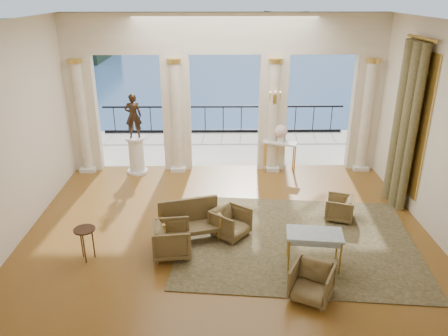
{
  "coord_description": "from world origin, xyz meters",
  "views": [
    {
      "loc": [
        -0.21,
        -8.52,
        5.07
      ],
      "look_at": [
        -0.07,
        0.6,
        1.32
      ],
      "focal_mm": 35.0,
      "sensor_mm": 36.0,
      "label": 1
    }
  ],
  "objects_px": {
    "game_table": "(315,236)",
    "pedestal": "(137,156)",
    "armchair_a": "(231,221)",
    "settee": "(190,220)",
    "armchair_b": "(312,281)",
    "armchair_c": "(340,207)",
    "side_table": "(85,233)",
    "console_table": "(280,147)",
    "statue": "(133,116)",
    "armchair_d": "(172,238)"
  },
  "relations": [
    {
      "from": "armchair_c",
      "to": "side_table",
      "type": "relative_size",
      "value": 0.92
    },
    {
      "from": "settee",
      "to": "statue",
      "type": "height_order",
      "value": "statue"
    },
    {
      "from": "pedestal",
      "to": "statue",
      "type": "xyz_separation_m",
      "value": [
        0.0,
        0.0,
        1.21
      ]
    },
    {
      "from": "armchair_d",
      "to": "side_table",
      "type": "height_order",
      "value": "armchair_d"
    },
    {
      "from": "statue",
      "to": "armchair_c",
      "type": "bearing_deg",
      "value": 143.2
    },
    {
      "from": "armchair_a",
      "to": "console_table",
      "type": "distance_m",
      "value": 4.04
    },
    {
      "from": "armchair_b",
      "to": "game_table",
      "type": "height_order",
      "value": "game_table"
    },
    {
      "from": "armchair_b",
      "to": "statue",
      "type": "distance_m",
      "value": 7.16
    },
    {
      "from": "armchair_b",
      "to": "statue",
      "type": "bearing_deg",
      "value": 151.87
    },
    {
      "from": "settee",
      "to": "side_table",
      "type": "bearing_deg",
      "value": -173.46
    },
    {
      "from": "game_table",
      "to": "pedestal",
      "type": "relative_size",
      "value": 1.03
    },
    {
      "from": "armchair_b",
      "to": "statue",
      "type": "relative_size",
      "value": 0.55
    },
    {
      "from": "pedestal",
      "to": "side_table",
      "type": "distance_m",
      "value": 4.51
    },
    {
      "from": "armchair_b",
      "to": "statue",
      "type": "xyz_separation_m",
      "value": [
        -4.02,
        5.76,
        1.39
      ]
    },
    {
      "from": "armchair_d",
      "to": "side_table",
      "type": "bearing_deg",
      "value": 88.35
    },
    {
      "from": "armchair_a",
      "to": "console_table",
      "type": "height_order",
      "value": "console_table"
    },
    {
      "from": "game_table",
      "to": "side_table",
      "type": "height_order",
      "value": "game_table"
    },
    {
      "from": "settee",
      "to": "armchair_d",
      "type": "bearing_deg",
      "value": -131.14
    },
    {
      "from": "armchair_d",
      "to": "game_table",
      "type": "height_order",
      "value": "armchair_d"
    },
    {
      "from": "side_table",
      "to": "statue",
      "type": "bearing_deg",
      "value": 86.86
    },
    {
      "from": "armchair_b",
      "to": "console_table",
      "type": "relative_size",
      "value": 0.67
    },
    {
      "from": "armchair_a",
      "to": "side_table",
      "type": "height_order",
      "value": "armchair_a"
    },
    {
      "from": "armchair_b",
      "to": "game_table",
      "type": "distance_m",
      "value": 1.04
    },
    {
      "from": "armchair_d",
      "to": "settee",
      "type": "bearing_deg",
      "value": -32.59
    },
    {
      "from": "armchair_a",
      "to": "armchair_d",
      "type": "distance_m",
      "value": 1.4
    },
    {
      "from": "armchair_d",
      "to": "console_table",
      "type": "relative_size",
      "value": 0.73
    },
    {
      "from": "settee",
      "to": "game_table",
      "type": "distance_m",
      "value": 2.71
    },
    {
      "from": "armchair_c",
      "to": "settee",
      "type": "distance_m",
      "value": 3.56
    },
    {
      "from": "armchair_d",
      "to": "game_table",
      "type": "xyz_separation_m",
      "value": [
        2.8,
        -0.42,
        0.27
      ]
    },
    {
      "from": "armchair_c",
      "to": "armchair_d",
      "type": "height_order",
      "value": "armchair_d"
    },
    {
      "from": "settee",
      "to": "armchair_a",
      "type": "bearing_deg",
      "value": -10.93
    },
    {
      "from": "armchair_b",
      "to": "settee",
      "type": "relative_size",
      "value": 0.5
    },
    {
      "from": "armchair_c",
      "to": "pedestal",
      "type": "height_order",
      "value": "pedestal"
    },
    {
      "from": "settee",
      "to": "armchair_b",
      "type": "bearing_deg",
      "value": -57.21
    },
    {
      "from": "pedestal",
      "to": "console_table",
      "type": "bearing_deg",
      "value": 0.68
    },
    {
      "from": "pedestal",
      "to": "side_table",
      "type": "height_order",
      "value": "pedestal"
    },
    {
      "from": "armchair_d",
      "to": "statue",
      "type": "relative_size",
      "value": 0.6
    },
    {
      "from": "console_table",
      "to": "side_table",
      "type": "distance_m",
      "value": 6.38
    },
    {
      "from": "armchair_c",
      "to": "console_table",
      "type": "xyz_separation_m",
      "value": [
        -1.03,
        2.98,
        0.45
      ]
    },
    {
      "from": "pedestal",
      "to": "armchair_b",
      "type": "bearing_deg",
      "value": -55.08
    },
    {
      "from": "settee",
      "to": "statue",
      "type": "bearing_deg",
      "value": 100.77
    },
    {
      "from": "armchair_d",
      "to": "console_table",
      "type": "distance_m",
      "value": 5.23
    },
    {
      "from": "side_table",
      "to": "armchair_c",
      "type": "bearing_deg",
      "value": 15.98
    },
    {
      "from": "statue",
      "to": "console_table",
      "type": "height_order",
      "value": "statue"
    },
    {
      "from": "armchair_a",
      "to": "armchair_b",
      "type": "distance_m",
      "value": 2.51
    },
    {
      "from": "armchair_a",
      "to": "settee",
      "type": "height_order",
      "value": "settee"
    },
    {
      "from": "pedestal",
      "to": "console_table",
      "type": "xyz_separation_m",
      "value": [
        4.22,
        0.05,
        0.24
      ]
    },
    {
      "from": "game_table",
      "to": "console_table",
      "type": "bearing_deg",
      "value": 97.61
    },
    {
      "from": "armchair_d",
      "to": "pedestal",
      "type": "xyz_separation_m",
      "value": [
        -1.45,
        4.36,
        0.15
      ]
    },
    {
      "from": "armchair_c",
      "to": "statue",
      "type": "bearing_deg",
      "value": -99.14
    }
  ]
}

